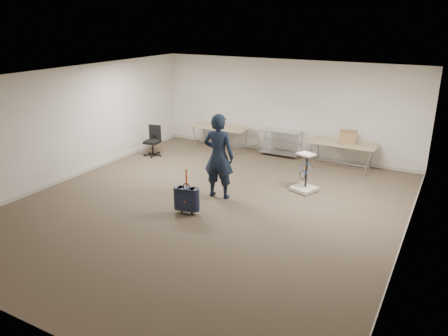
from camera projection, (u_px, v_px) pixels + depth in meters
The scene contains 10 objects.
ground at pixel (208, 206), 9.59m from camera, with size 9.00×9.00×0.00m, color #413528.
room_shell at pixel (236, 184), 10.72m from camera, with size 8.00×9.00×9.00m.
folding_table_left at pixel (220, 128), 13.50m from camera, with size 1.80×0.75×0.73m.
folding_table_right at pixel (343, 145), 11.77m from camera, with size 1.80×0.75×0.73m.
wire_shelf at pixel (280, 142), 12.92m from camera, with size 1.22×0.47×0.80m.
person at pixel (219, 156), 9.80m from camera, with size 0.71×0.47×1.96m, color black.
suitcase at pixel (187, 199), 9.13m from camera, with size 0.40×0.28×0.99m.
office_chair at pixel (153, 147), 13.02m from camera, with size 0.54×0.54×0.90m.
equipment_cart at pixel (304, 181), 10.35m from camera, with size 0.66×0.66×0.94m.
cardboard_box at pixel (348, 137), 11.67m from camera, with size 0.44×0.33×0.33m, color olive.
Camera 1 is at (4.55, -7.52, 3.96)m, focal length 35.00 mm.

